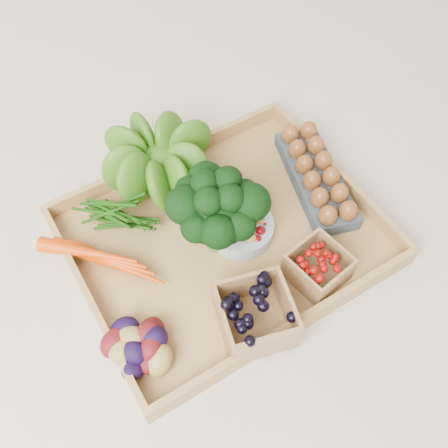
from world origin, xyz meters
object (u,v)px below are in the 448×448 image
tray (224,239)px  cherry_bowl (241,229)px  egg_carton (315,179)px  broccoli (218,222)px

tray → cherry_bowl: 0.04m
tray → egg_carton: (0.23, 0.01, 0.02)m
tray → cherry_bowl: cherry_bowl is taller
tray → broccoli: (-0.01, -0.00, 0.07)m
tray → broccoli: broccoli is taller
broccoli → egg_carton: (0.24, 0.02, -0.05)m
tray → egg_carton: bearing=3.6°
broccoli → egg_carton: size_ratio=0.65×
tray → cherry_bowl: bearing=-15.7°
tray → egg_carton: size_ratio=2.15×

